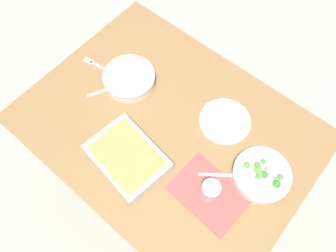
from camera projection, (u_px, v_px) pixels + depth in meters
name	position (u px, v px, depth m)	size (l,w,h in m)	color
ground_plane	(168.00, 178.00, 2.03)	(6.00, 6.00, 0.00)	#B2A899
dining_table	(168.00, 135.00, 1.44)	(1.20, 0.90, 0.74)	olive
placemat	(209.00, 193.00, 1.23)	(0.28, 0.20, 0.00)	#B24C47
stew_bowl	(129.00, 78.00, 1.43)	(0.23, 0.23, 0.06)	white
broccoli_bowl	(262.00, 175.00, 1.24)	(0.22, 0.22, 0.06)	white
baking_dish	(127.00, 157.00, 1.27)	(0.33, 0.26, 0.06)	silver
drink_cup	(210.00, 191.00, 1.20)	(0.07, 0.07, 0.08)	#B2BCC6
side_plate	(225.00, 121.00, 1.37)	(0.22, 0.22, 0.01)	silver
spoon_by_stew	(112.00, 88.00, 1.44)	(0.10, 0.16, 0.01)	silver
spoon_by_broccoli	(227.00, 175.00, 1.26)	(0.15, 0.12, 0.01)	silver
fork_on_table	(97.00, 65.00, 1.50)	(0.18, 0.05, 0.01)	silver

